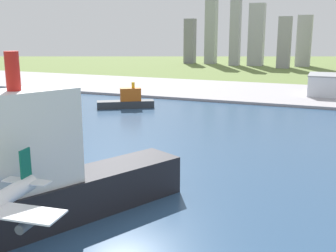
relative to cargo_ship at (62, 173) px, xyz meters
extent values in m
plane|color=olive|center=(19.13, 136.35, -17.63)|extent=(2400.00, 2400.00, 0.00)
cube|color=#2D4C70|center=(19.13, 76.35, -17.55)|extent=(840.00, 360.00, 0.15)
cube|color=#9A969A|center=(19.13, 326.35, -16.38)|extent=(840.00, 140.00, 2.50)
cube|color=#0C5947|center=(4.84, -23.97, 10.32)|extent=(0.95, 4.93, 11.29)
cube|color=white|center=(4.84, -23.97, 6.09)|extent=(14.89, 5.83, 0.36)
cylinder|color=#4C4F54|center=(17.73, -40.42, 1.85)|extent=(3.11, 5.94, 2.59)
cube|color=black|center=(3.16, 6.22, -9.78)|extent=(54.42, 83.07, 15.40)
cube|color=silver|center=(-4.76, -9.37, 14.47)|extent=(27.48, 33.92, 33.09)
cylinder|color=red|center=(-6.66, -13.11, 37.18)|extent=(4.42, 4.42, 12.32)
cube|color=#2D3338|center=(-78.22, 201.63, -14.40)|extent=(47.41, 34.40, 6.15)
cube|color=#BF5919|center=(-74.40, 203.91, -5.83)|extent=(19.79, 16.94, 10.99)
cylinder|color=yellow|center=(-72.31, 205.16, 2.13)|extent=(2.65, 2.65, 4.92)
cube|color=slate|center=(-173.36, 658.52, 24.04)|extent=(18.69, 20.96, 83.33)
cube|color=#949997|center=(-134.68, 667.78, 52.31)|extent=(19.31, 23.32, 139.89)
cube|color=#97999E|center=(-83.31, 644.10, 46.38)|extent=(17.11, 19.16, 128.01)
cube|color=#9FA0A6|center=(-47.44, 656.05, 36.81)|extent=(26.38, 24.55, 108.87)
cube|color=gray|center=(4.74, 627.82, 25.07)|extent=(20.80, 23.90, 85.40)
cube|color=#A2A2A4|center=(33.27, 672.94, 26.57)|extent=(24.61, 27.31, 88.41)
camera|label=1|loc=(86.87, -118.27, 50.63)|focal=45.12mm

